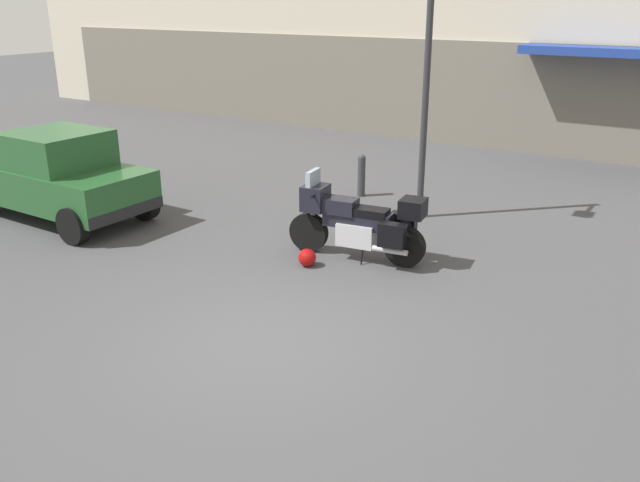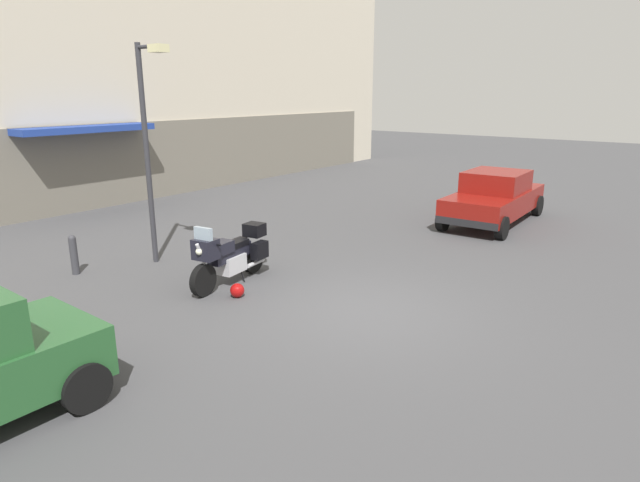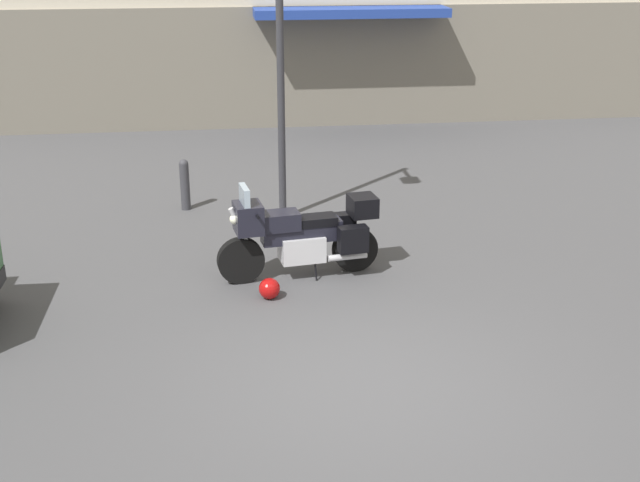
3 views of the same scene
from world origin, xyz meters
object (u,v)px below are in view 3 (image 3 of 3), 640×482
at_px(helmet, 269,289).
at_px(bollard_curbside, 185,183).
at_px(motorcycle, 302,234).
at_px(streetlamp_curbside, 281,38).

bearing_deg(helmet, bollard_curbside, 107.03).
xyz_separation_m(motorcycle, bollard_curbside, (-1.67, 3.12, -0.15)).
xyz_separation_m(motorcycle, helmet, (-0.50, -0.69, -0.48)).
relative_size(streetlamp_curbside, bollard_curbside, 5.50).
bearing_deg(helmet, motorcycle, 53.92).
relative_size(motorcycle, helmet, 8.06).
relative_size(helmet, bollard_curbside, 0.32).
height_order(motorcycle, streetlamp_curbside, streetlamp_curbside).
relative_size(motorcycle, streetlamp_curbside, 0.47).
distance_m(motorcycle, streetlamp_curbside, 3.29).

